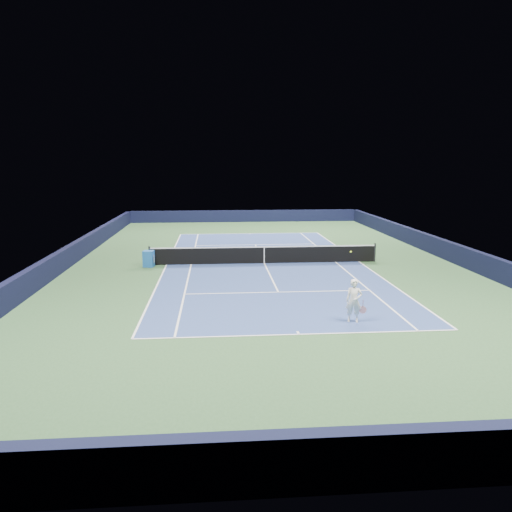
{
  "coord_description": "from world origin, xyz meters",
  "views": [
    {
      "loc": [
        -2.72,
        -27.56,
        5.68
      ],
      "look_at": [
        -0.71,
        -3.0,
        1.0
      ],
      "focal_mm": 35.0,
      "sensor_mm": 36.0,
      "label": 1
    }
  ],
  "objects": [
    {
      "name": "service_line_far",
      "position": [
        0.0,
        6.4,
        0.01
      ],
      "size": [
        8.23,
        0.08,
        0.0
      ],
      "primitive_type": "cube",
      "color": "white",
      "rests_on": "ground"
    },
    {
      "name": "wall_near",
      "position": [
        0.0,
        -19.82,
        0.55
      ],
      "size": [
        22.0,
        0.35,
        1.1
      ],
      "primitive_type": "cube",
      "color": "black",
      "rests_on": "ground"
    },
    {
      "name": "sideline_singles_right",
      "position": [
        4.12,
        0.0,
        0.01
      ],
      "size": [
        0.08,
        23.77,
        0.0
      ],
      "primitive_type": "cube",
      "color": "white",
      "rests_on": "ground"
    },
    {
      "name": "service_line_near",
      "position": [
        0.0,
        -6.4,
        0.01
      ],
      "size": [
        8.23,
        0.08,
        0.0
      ],
      "primitive_type": "cube",
      "color": "white",
      "rests_on": "ground"
    },
    {
      "name": "sideline_doubles_left",
      "position": [
        -5.49,
        0.0,
        0.01
      ],
      "size": [
        0.08,
        23.77,
        0.0
      ],
      "primitive_type": "cube",
      "color": "white",
      "rests_on": "ground"
    },
    {
      "name": "baseline_far",
      "position": [
        0.0,
        11.88,
        0.01
      ],
      "size": [
        10.97,
        0.08,
        0.0
      ],
      "primitive_type": "cube",
      "color": "white",
      "rests_on": "ground"
    },
    {
      "name": "center_service_line",
      "position": [
        0.0,
        0.0,
        0.01
      ],
      "size": [
        0.08,
        12.8,
        0.0
      ],
      "primitive_type": "cube",
      "color": "white",
      "rests_on": "ground"
    },
    {
      "name": "wall_far",
      "position": [
        0.0,
        19.82,
        0.55
      ],
      "size": [
        22.0,
        0.35,
        1.1
      ],
      "primitive_type": "cube",
      "color": "black",
      "rests_on": "ground"
    },
    {
      "name": "sideline_doubles_right",
      "position": [
        5.49,
        0.0,
        0.01
      ],
      "size": [
        0.08,
        23.77,
        0.0
      ],
      "primitive_type": "cube",
      "color": "white",
      "rests_on": "ground"
    },
    {
      "name": "court_surface",
      "position": [
        0.0,
        0.0,
        0.0
      ],
      "size": [
        10.97,
        23.77,
        0.01
      ],
      "primitive_type": "cube",
      "color": "navy",
      "rests_on": "ground"
    },
    {
      "name": "center_mark_far",
      "position": [
        0.0,
        11.73,
        0.01
      ],
      "size": [
        0.08,
        0.3,
        0.0
      ],
      "primitive_type": "cube",
      "color": "white",
      "rests_on": "ground"
    },
    {
      "name": "tennis_net",
      "position": [
        0.0,
        0.0,
        0.5
      ],
      "size": [
        12.9,
        0.1,
        1.07
      ],
      "color": "black",
      "rests_on": "ground"
    },
    {
      "name": "wall_left",
      "position": [
        -10.82,
        0.0,
        0.55
      ],
      "size": [
        0.35,
        40.0,
        1.1
      ],
      "primitive_type": "cube",
      "color": "black",
      "rests_on": "ground"
    },
    {
      "name": "baseline_near",
      "position": [
        0.0,
        -11.88,
        0.01
      ],
      "size": [
        10.97,
        0.08,
        0.0
      ],
      "primitive_type": "cube",
      "color": "white",
      "rests_on": "ground"
    },
    {
      "name": "sponsor_cube",
      "position": [
        -6.4,
        -0.43,
        0.45
      ],
      "size": [
        0.64,
        0.58,
        0.89
      ],
      "color": "#1C5AAC",
      "rests_on": "ground"
    },
    {
      "name": "sideline_singles_left",
      "position": [
        -4.12,
        0.0,
        0.01
      ],
      "size": [
        0.08,
        23.77,
        0.0
      ],
      "primitive_type": "cube",
      "color": "white",
      "rests_on": "ground"
    },
    {
      "name": "center_mark_near",
      "position": [
        0.0,
        -11.73,
        0.01
      ],
      "size": [
        0.08,
        0.3,
        0.0
      ],
      "primitive_type": "cube",
      "color": "white",
      "rests_on": "ground"
    },
    {
      "name": "ground",
      "position": [
        0.0,
        0.0,
        0.0
      ],
      "size": [
        40.0,
        40.0,
        0.0
      ],
      "primitive_type": "plane",
      "color": "#2D502B",
      "rests_on": "ground"
    },
    {
      "name": "wall_right",
      "position": [
        10.82,
        0.0,
        0.55
      ],
      "size": [
        0.35,
        40.0,
        1.1
      ],
      "primitive_type": "cube",
      "color": "black",
      "rests_on": "ground"
    },
    {
      "name": "tennis_player",
      "position": [
        2.17,
        -10.72,
        0.79
      ],
      "size": [
        0.78,
        1.29,
        2.41
      ],
      "color": "white",
      "rests_on": "ground"
    }
  ]
}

